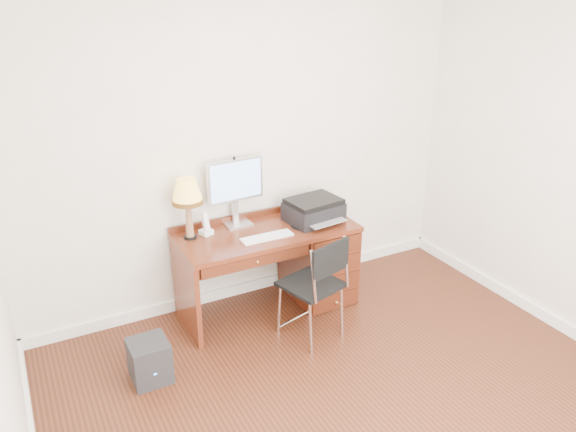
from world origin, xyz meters
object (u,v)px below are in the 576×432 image
monitor (236,184)px  printer (314,210)px  phone (206,228)px  equipment_box (150,361)px  leg_lamp (187,195)px  desk (300,258)px  chair (315,280)px

monitor → printer: 0.71m
phone → printer: bearing=-29.5°
monitor → equipment_box: (-1.00, -0.71, -0.95)m
leg_lamp → phone: (0.14, 0.01, -0.32)m
desk → leg_lamp: bearing=171.3°
printer → leg_lamp: size_ratio=0.96×
leg_lamp → chair: size_ratio=0.57×
printer → phone: size_ratio=2.54×
leg_lamp → equipment_box: 1.27m
monitor → equipment_box: size_ratio=1.81×
monitor → printer: monitor is taller
desk → monitor: bearing=154.5°
printer → desk: bearing=168.0°
desk → printer: (0.12, -0.01, 0.44)m
printer → equipment_box: (-1.61, -0.46, -0.69)m
printer → phone: 0.94m
phone → chair: 1.00m
printer → leg_lamp: 1.10m
phone → equipment_box: (-0.69, -0.63, -0.65)m
leg_lamp → equipment_box: leg_lamp is taller
monitor → chair: (0.29, -0.83, -0.57)m
printer → phone: (-0.92, 0.16, -0.04)m
desk → chair: 0.64m
chair → printer: bearing=46.1°
desk → leg_lamp: (-0.94, 0.14, 0.71)m
desk → monitor: monitor is taller
monitor → chair: 1.05m
equipment_box → chair: bearing=-6.2°
desk → printer: printer is taller
monitor → equipment_box: bearing=-148.6°
desk → leg_lamp: size_ratio=2.96×
leg_lamp → phone: leg_lamp is taller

